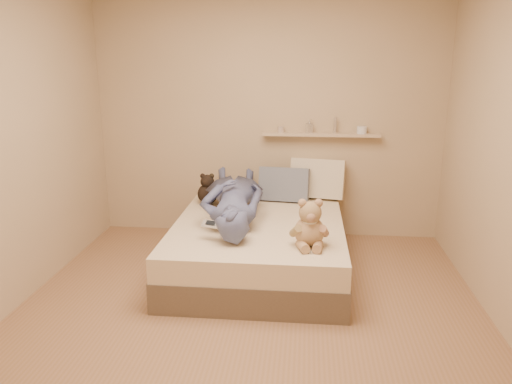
# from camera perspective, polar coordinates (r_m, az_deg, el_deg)

# --- Properties ---
(room) EXTENTS (3.80, 3.80, 3.80)m
(room) POSITION_cam_1_polar(r_m,az_deg,el_deg) (3.36, -1.12, 5.28)
(room) COLOR #8A6347
(room) RESTS_ON ground
(bed) EXTENTS (1.50, 1.90, 0.45)m
(bed) POSITION_cam_1_polar(r_m,az_deg,el_deg) (4.55, 0.36, -6.07)
(bed) COLOR brown
(bed) RESTS_ON floor
(game_console) EXTENTS (0.17, 0.11, 0.05)m
(game_console) POSITION_cam_1_polar(r_m,az_deg,el_deg) (4.01, -5.16, -3.66)
(game_console) COLOR silver
(game_console) RESTS_ON bed
(teddy_bear) EXTENTS (0.32, 0.31, 0.39)m
(teddy_bear) POSITION_cam_1_polar(r_m,az_deg,el_deg) (3.87, 6.16, -3.99)
(teddy_bear) COLOR tan
(teddy_bear) RESTS_ON bed
(dark_plush) EXTENTS (0.20, 0.20, 0.31)m
(dark_plush) POSITION_cam_1_polar(r_m,az_deg,el_deg) (4.98, -5.55, 0.15)
(dark_plush) COLOR black
(dark_plush) RESTS_ON bed
(pillow_cream) EXTENTS (0.59, 0.35, 0.43)m
(pillow_cream) POSITION_cam_1_polar(r_m,az_deg,el_deg) (5.20, 7.03, 1.50)
(pillow_cream) COLOR #C5B39B
(pillow_cream) RESTS_ON bed
(pillow_grey) EXTENTS (0.52, 0.26, 0.36)m
(pillow_grey) POSITION_cam_1_polar(r_m,az_deg,el_deg) (5.07, 3.22, 0.89)
(pillow_grey) COLOR slate
(pillow_grey) RESTS_ON bed
(person) EXTENTS (0.76, 1.62, 0.37)m
(person) POSITION_cam_1_polar(r_m,az_deg,el_deg) (4.54, -2.64, -0.62)
(person) COLOR #4F597D
(person) RESTS_ON bed
(wall_shelf) EXTENTS (1.20, 0.12, 0.03)m
(wall_shelf) POSITION_cam_1_polar(r_m,az_deg,el_deg) (5.19, 7.43, 6.53)
(wall_shelf) COLOR tan
(wall_shelf) RESTS_ON wall_back
(shelf_bottles) EXTENTS (0.91, 0.10, 0.16)m
(shelf_bottles) POSITION_cam_1_polar(r_m,az_deg,el_deg) (5.18, 8.38, 7.23)
(shelf_bottles) COLOR #BCACA1
(shelf_bottles) RESTS_ON wall_shelf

